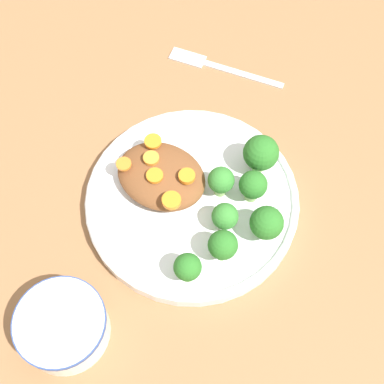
# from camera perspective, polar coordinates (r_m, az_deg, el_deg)

# --- Properties ---
(ground_plane) EXTENTS (4.00, 4.00, 0.00)m
(ground_plane) POSITION_cam_1_polar(r_m,az_deg,el_deg) (0.70, 0.00, -1.33)
(ground_plane) COLOR #8C603D
(plate) EXTENTS (0.28, 0.28, 0.02)m
(plate) POSITION_cam_1_polar(r_m,az_deg,el_deg) (0.69, 0.00, -0.84)
(plate) COLOR white
(plate) RESTS_ON ground_plane
(dip_bowl) EXTENTS (0.10, 0.10, 0.05)m
(dip_bowl) POSITION_cam_1_polar(r_m,az_deg,el_deg) (0.64, -13.62, -13.72)
(dip_bowl) COLOR white
(dip_bowl) RESTS_ON ground_plane
(stew_mound) EXTENTS (0.09, 0.12, 0.03)m
(stew_mound) POSITION_cam_1_polar(r_m,az_deg,el_deg) (0.68, -3.25, 1.81)
(stew_mound) COLOR brown
(stew_mound) RESTS_ON plate
(broccoli_floret_0) EXTENTS (0.04, 0.04, 0.05)m
(broccoli_floret_0) POSITION_cam_1_polar(r_m,az_deg,el_deg) (0.66, 6.52, 0.68)
(broccoli_floret_0) COLOR #7FA85B
(broccoli_floret_0) RESTS_ON plate
(broccoli_floret_1) EXTENTS (0.03, 0.03, 0.04)m
(broccoli_floret_1) POSITION_cam_1_polar(r_m,az_deg,el_deg) (0.65, 3.53, -2.65)
(broccoli_floret_1) COLOR #759E51
(broccoli_floret_1) RESTS_ON plate
(broccoli_floret_2) EXTENTS (0.03, 0.03, 0.05)m
(broccoli_floret_2) POSITION_cam_1_polar(r_m,az_deg,el_deg) (0.62, -0.47, -8.09)
(broccoli_floret_2) COLOR #7FA85B
(broccoli_floret_2) RESTS_ON plate
(broccoli_floret_3) EXTENTS (0.05, 0.05, 0.06)m
(broccoli_floret_3) POSITION_cam_1_polar(r_m,az_deg,el_deg) (0.68, 7.36, 4.10)
(broccoli_floret_3) COLOR #759E51
(broccoli_floret_3) RESTS_ON plate
(broccoli_floret_4) EXTENTS (0.04, 0.04, 0.05)m
(broccoli_floret_4) POSITION_cam_1_polar(r_m,az_deg,el_deg) (0.63, 3.31, -5.72)
(broccoli_floret_4) COLOR #759E51
(broccoli_floret_4) RESTS_ON plate
(broccoli_floret_5) EXTENTS (0.03, 0.03, 0.05)m
(broccoli_floret_5) POSITION_cam_1_polar(r_m,az_deg,el_deg) (0.66, 3.11, 1.19)
(broccoli_floret_5) COLOR #7FA85B
(broccoli_floret_5) RESTS_ON plate
(broccoli_floret_6) EXTENTS (0.04, 0.04, 0.05)m
(broccoli_floret_6) POSITION_cam_1_polar(r_m,az_deg,el_deg) (0.64, 8.14, -2.99)
(broccoli_floret_6) COLOR #759E51
(broccoli_floret_6) RESTS_ON plate
(carrot_slice_0) EXTENTS (0.02, 0.02, 0.01)m
(carrot_slice_0) POSITION_cam_1_polar(r_m,az_deg,el_deg) (0.66, -0.56, 1.71)
(carrot_slice_0) COLOR orange
(carrot_slice_0) RESTS_ON stew_mound
(carrot_slice_1) EXTENTS (0.02, 0.02, 0.00)m
(carrot_slice_1) POSITION_cam_1_polar(r_m,az_deg,el_deg) (0.67, -7.30, 2.98)
(carrot_slice_1) COLOR orange
(carrot_slice_1) RESTS_ON stew_mound
(carrot_slice_2) EXTENTS (0.02, 0.02, 0.01)m
(carrot_slice_2) POSITION_cam_1_polar(r_m,az_deg,el_deg) (0.67, -4.37, 3.62)
(carrot_slice_2) COLOR orange
(carrot_slice_2) RESTS_ON stew_mound
(carrot_slice_3) EXTENTS (0.02, 0.02, 0.01)m
(carrot_slice_3) POSITION_cam_1_polar(r_m,az_deg,el_deg) (0.64, -2.20, -0.90)
(carrot_slice_3) COLOR orange
(carrot_slice_3) RESTS_ON stew_mound
(carrot_slice_4) EXTENTS (0.02, 0.02, 0.00)m
(carrot_slice_4) POSITION_cam_1_polar(r_m,az_deg,el_deg) (0.66, -4.00, 1.76)
(carrot_slice_4) COLOR orange
(carrot_slice_4) RESTS_ON stew_mound
(carrot_slice_5) EXTENTS (0.02, 0.02, 0.00)m
(carrot_slice_5) POSITION_cam_1_polar(r_m,az_deg,el_deg) (0.69, -4.19, 5.42)
(carrot_slice_5) COLOR orange
(carrot_slice_5) RESTS_ON stew_mound
(fork) EXTENTS (0.04, 0.18, 0.01)m
(fork) POSITION_cam_1_polar(r_m,az_deg,el_deg) (0.83, 2.44, 13.36)
(fork) COLOR silver
(fork) RESTS_ON ground_plane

